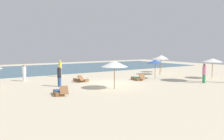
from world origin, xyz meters
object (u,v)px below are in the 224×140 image
Objects in this scene: lounger_1 at (59,92)px; person_4 at (24,73)px; umbrella_5 at (155,62)px; person_0 at (204,73)px; person_1 at (59,76)px; umbrella_1 at (161,57)px; umbrella_0 at (213,60)px; umbrella_3 at (160,58)px; lounger_2 at (137,78)px; person_3 at (60,68)px; umbrella_4 at (114,64)px; lounger_0 at (81,80)px.

lounger_1 is 1.07× the size of person_4.
person_0 is (1.75, -4.73, -0.89)m from umbrella_5.
person_0 is at bearing -25.07° from person_1.
umbrella_1 is 1.25× the size of person_0.
umbrella_3 reaches higher than umbrella_0.
lounger_1 is at bearing -163.96° from lounger_2.
umbrella_0 reaches higher than person_3.
umbrella_1 is at bearing 28.11° from lounger_2.
umbrella_0 is 19.63m from person_4.
umbrella_0 reaches higher than umbrella_5.
umbrella_0 is 17.03m from lounger_1.
umbrella_4 is at bearing 166.28° from person_0.
person_3 is at bearing 155.73° from umbrella_3.
person_4 is at bearing 150.60° from lounger_2.
umbrella_4 reaches higher than person_3.
person_0 is 1.03× the size of person_1.
umbrella_4 reaches higher than umbrella_5.
person_3 is (-0.81, 9.89, -1.07)m from umbrella_4.
lounger_0 is 1.00× the size of lounger_1.
umbrella_0 is 3.99m from person_0.
person_4 is (-9.86, 5.56, 0.65)m from lounger_2.
umbrella_1 reaches higher than person_1.
umbrella_0 is 1.21× the size of person_1.
lounger_0 is 0.96× the size of person_0.
umbrella_0 is 0.94× the size of umbrella_1.
lounger_2 is (-2.24, 0.26, -1.66)m from umbrella_5.
umbrella_1 is 18.08m from lounger_1.
umbrella_4 is at bearing -150.71° from umbrella_1.
umbrella_4 is at bearing 177.09° from umbrella_0.
umbrella_1 is 13.31m from person_3.
umbrella_4 is 1.21× the size of person_3.
umbrella_3 is at bearing 6.24° from person_1.
lounger_1 is at bearing -86.69° from person_4.
person_1 is 1.09× the size of person_4.
umbrella_1 is 15.79m from person_1.
lounger_0 is at bearing 30.43° from person_1.
umbrella_3 is at bearing -1.01° from lounger_0.
person_0 is (8.74, -2.13, -1.10)m from umbrella_4.
lounger_2 is at bearing -158.38° from umbrella_3.
umbrella_3 is 1.19× the size of person_3.
umbrella_5 is 1.10× the size of person_0.
person_1 is 5.22m from person_4.
umbrella_5 is 2.80m from lounger_2.
person_1 reaches higher than lounger_1.
person_0 is at bearing -38.28° from lounger_0.
person_3 is 1.15× the size of person_4.
lounger_0 is at bearing 161.09° from umbrella_5.
umbrella_3 reaches higher than person_4.
umbrella_3 is at bearing 26.25° from umbrella_4.
umbrella_5 is 11.99m from lounger_1.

